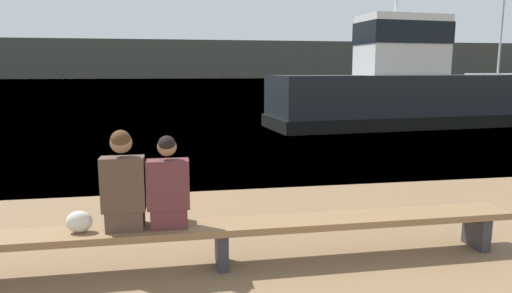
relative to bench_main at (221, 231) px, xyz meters
The scene contains 8 objects.
water_surface 123.27m from the bench_main, 89.54° to the left, with size 240.00×240.00×0.00m, color #386084.
far_shoreline 121.97m from the bench_main, 89.54° to the left, with size 600.00×12.00×9.88m, color #4C4C42.
bench_main is the anchor object (origin of this frame).
person_left 1.18m from the bench_main, behind, with size 0.45×0.38×1.08m.
person_right 0.77m from the bench_main, behind, with size 0.45×0.37×1.01m.
shopping_bag 1.51m from the bench_main, behind, with size 0.27×0.16×0.23m.
tugboat_red 14.19m from the bench_main, 56.37° to the left, with size 9.67×3.86×7.74m.
moored_sailboat 27.07m from the bench_main, 45.91° to the left, with size 9.00×4.14×6.87m.
Camera 1 is at (-1.45, -1.41, 2.19)m, focal length 32.00 mm.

